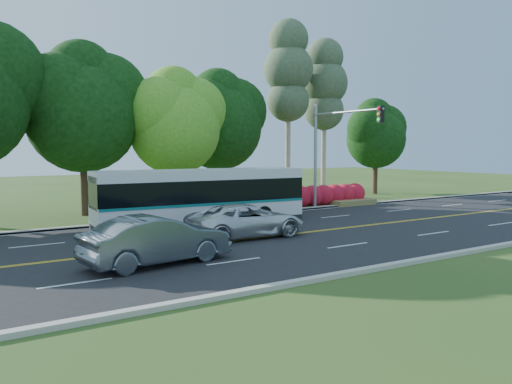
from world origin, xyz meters
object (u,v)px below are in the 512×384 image
traffic_signal (334,139)px  sedan (157,240)px  suv (246,220)px  transit_bus (202,197)px

traffic_signal → sedan: traffic_signal is taller
suv → traffic_signal: bearing=-61.7°
sedan → suv: (5.45, 2.95, -0.09)m
transit_bus → traffic_signal: bearing=6.3°
traffic_signal → suv: 11.41m
traffic_signal → transit_bus: size_ratio=0.62×
transit_bus → sedan: size_ratio=2.17×
traffic_signal → sedan: 17.34m
traffic_signal → suv: traffic_signal is taller
transit_bus → suv: bearing=-85.3°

